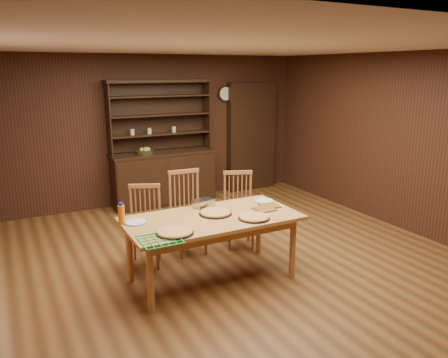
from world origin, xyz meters
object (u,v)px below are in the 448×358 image
dining_table (212,223)px  chair_center (187,209)px  chair_right (239,206)px  juice_bottle (121,214)px  china_hutch (163,171)px  chair_left (145,223)px

dining_table → chair_center: size_ratio=1.80×
chair_right → juice_bottle: (-1.73, -0.54, 0.32)m
china_hutch → dining_table: (-0.52, -3.02, 0.08)m
dining_table → chair_center: chair_center is taller
dining_table → chair_right: size_ratio=1.91×
juice_bottle → chair_left: bearing=52.3°
chair_left → juice_bottle: size_ratio=4.17×
dining_table → chair_left: size_ratio=1.96×
dining_table → chair_right: bearing=44.6°
chair_left → juice_bottle: bearing=-104.4°
china_hutch → chair_right: bearing=-83.3°
china_hutch → chair_left: china_hutch is taller
china_hutch → chair_left: (-1.05, -2.25, -0.07)m
china_hutch → chair_center: size_ratio=2.02×
china_hutch → chair_center: 2.18m
chair_left → chair_right: (1.32, 0.00, 0.01)m
china_hutch → chair_center: (-0.45, -2.13, -0.02)m
china_hutch → chair_center: china_hutch is taller
china_hutch → juice_bottle: china_hutch is taller
chair_right → juice_bottle: chair_right is taller
dining_table → china_hutch: bearing=80.3°
dining_table → chair_left: chair_left is taller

